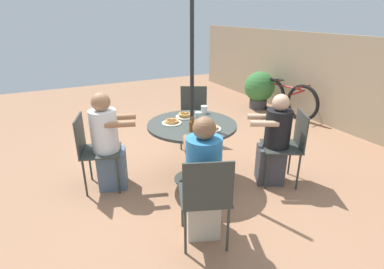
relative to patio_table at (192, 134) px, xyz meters
The scene contains 19 objects.
ground_plane 0.63m from the patio_table, ahead, with size 12.00×12.00×0.00m, color #9E7051.
back_fence 3.17m from the patio_table, 90.00° to the left, with size 10.00×0.06×1.62m, color tan.
patio_table is the anchor object (origin of this frame).
umbrella_pole 0.61m from the patio_table, ahead, with size 0.04×0.04×2.47m, color black.
patio_chair_north 1.16m from the patio_table, 151.85° to the left, with size 0.59×0.59×0.90m.
patio_chair_east 1.16m from the patio_table, 108.15° to the right, with size 0.55×0.55×0.90m.
diner_east 0.99m from the patio_table, 108.15° to the right, with size 0.43×0.54×1.16m.
patio_chair_south 1.16m from the patio_table, 21.17° to the right, with size 0.56×0.56×0.90m.
diner_south 0.99m from the patio_table, 21.17° to the right, with size 0.54×0.45×1.18m.
patio_chair_west 1.16m from the patio_table, 60.87° to the left, with size 0.59×0.59×0.90m.
diner_west 0.99m from the patio_table, 60.87° to the left, with size 0.49×0.55×1.12m.
pancake_plate_a 0.28m from the patio_table, behind, with size 0.23×0.23×0.07m.
pancake_plate_b 0.32m from the patio_table, 21.23° to the left, with size 0.23×0.23×0.05m.
pancake_plate_c 0.28m from the patio_table, 117.54° to the right, with size 0.23×0.23×0.05m.
syrup_bottle 0.31m from the patio_table, 26.56° to the right, with size 0.09×0.06×0.16m.
coffee_cup 0.46m from the patio_table, 131.41° to the left, with size 0.08×0.08×0.10m.
drinking_glass_a 0.23m from the patio_table, 121.10° to the left, with size 0.08×0.08×0.10m, color silver.
bicycle 3.18m from the patio_table, 116.41° to the left, with size 1.47×0.44×0.73m.
potted_shrub 3.39m from the patio_table, 127.55° to the left, with size 0.64×0.64×0.80m.
Camera 1 is at (2.94, -1.50, 1.96)m, focal length 28.00 mm.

